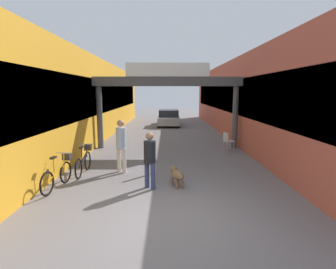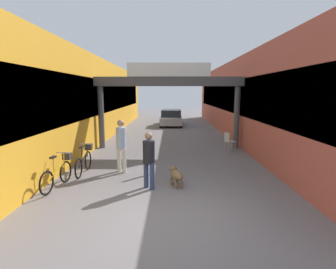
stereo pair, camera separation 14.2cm
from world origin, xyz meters
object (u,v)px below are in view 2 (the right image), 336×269
object	(u,v)px
bicycle_black_second	(84,160)
parked_car_silver	(171,118)
dog_on_leash	(176,174)
pedestrian_companion	(121,142)
cafe_chair_aluminium_nearer	(229,140)
bicycle_orange_nearest	(59,173)
pedestrian_with_dog	(149,157)
bollard_post_metal	(151,160)

from	to	relation	value
bicycle_black_second	parked_car_silver	bearing A→B (deg)	77.04
dog_on_leash	pedestrian_companion	bearing A→B (deg)	144.01
bicycle_black_second	parked_car_silver	world-z (taller)	parked_car_silver
cafe_chair_aluminium_nearer	parked_car_silver	world-z (taller)	parked_car_silver
bicycle_orange_nearest	cafe_chair_aluminium_nearer	xyz separation A→B (m)	(6.01, 4.77, 0.10)
cafe_chair_aluminium_nearer	dog_on_leash	bearing A→B (deg)	-118.99
pedestrian_with_dog	bollard_post_metal	xyz separation A→B (m)	(-0.03, 1.33, -0.45)
bicycle_black_second	bollard_post_metal	xyz separation A→B (m)	(2.32, -0.14, 0.05)
bicycle_orange_nearest	bicycle_black_second	bearing A→B (deg)	77.25
bicycle_black_second	pedestrian_with_dog	bearing A→B (deg)	-32.04
bicycle_orange_nearest	parked_car_silver	size ratio (longest dim) A/B	0.42
dog_on_leash	bicycle_orange_nearest	xyz separation A→B (m)	(-3.44, -0.13, 0.09)
bicycle_orange_nearest	bicycle_black_second	size ratio (longest dim) A/B	1.00
pedestrian_with_dog	bollard_post_metal	bearing A→B (deg)	91.33
bicycle_black_second	cafe_chair_aluminium_nearer	xyz separation A→B (m)	(5.70, 3.40, 0.10)
pedestrian_companion	bicycle_black_second	distance (m)	1.42
bicycle_orange_nearest	bollard_post_metal	xyz separation A→B (m)	(2.63, 1.24, 0.05)
dog_on_leash	bollard_post_metal	distance (m)	1.38
pedestrian_with_dog	cafe_chair_aluminium_nearer	bearing A→B (deg)	55.44
bollard_post_metal	parked_car_silver	xyz separation A→B (m)	(0.70, 13.24, 0.15)
pedestrian_companion	bicycle_black_second	bearing A→B (deg)	-175.23
pedestrian_with_dog	bicycle_black_second	xyz separation A→B (m)	(-2.35, 1.47, -0.50)
dog_on_leash	bicycle_orange_nearest	world-z (taller)	bicycle_orange_nearest
dog_on_leash	cafe_chair_aluminium_nearer	size ratio (longest dim) A/B	0.89
pedestrian_companion	dog_on_leash	bearing A→B (deg)	-35.99
dog_on_leash	pedestrian_with_dog	bearing A→B (deg)	-164.03
pedestrian_companion	parked_car_silver	xyz separation A→B (m)	(1.75, 13.00, -0.42)
dog_on_leash	cafe_chair_aluminium_nearer	bearing A→B (deg)	61.01
pedestrian_companion	bicycle_black_second	size ratio (longest dim) A/B	1.09
bicycle_orange_nearest	pedestrian_companion	bearing A→B (deg)	43.20
dog_on_leash	bollard_post_metal	bearing A→B (deg)	126.17
pedestrian_companion	cafe_chair_aluminium_nearer	world-z (taller)	pedestrian_companion
pedestrian_companion	bicycle_orange_nearest	world-z (taller)	pedestrian_companion
bicycle_black_second	bollard_post_metal	distance (m)	2.32
pedestrian_with_dog	dog_on_leash	xyz separation A→B (m)	(0.78, 0.22, -0.59)
parked_car_silver	pedestrian_companion	bearing A→B (deg)	-97.67
pedestrian_companion	cafe_chair_aluminium_nearer	size ratio (longest dim) A/B	2.07
pedestrian_companion	dog_on_leash	distance (m)	2.41
dog_on_leash	parked_car_silver	bearing A→B (deg)	90.45
pedestrian_with_dog	bicycle_orange_nearest	xyz separation A→B (m)	(-2.66, 0.09, -0.50)
parked_car_silver	bicycle_black_second	bearing A→B (deg)	-102.96
pedestrian_with_dog	parked_car_silver	distance (m)	14.59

